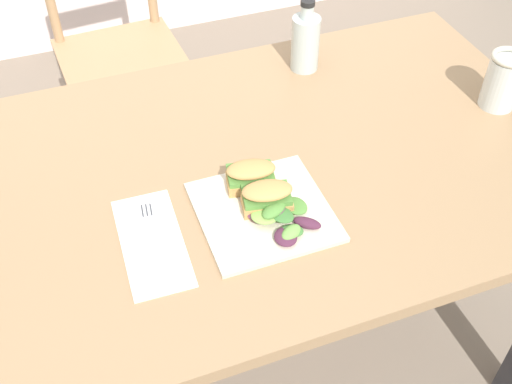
# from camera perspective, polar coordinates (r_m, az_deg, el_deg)

# --- Properties ---
(ground_plane) EXTENTS (8.51, 8.51, 0.00)m
(ground_plane) POSITION_cam_1_polar(r_m,az_deg,el_deg) (1.85, -3.28, -15.58)
(ground_plane) COLOR #7A6B5B
(dining_table) EXTENTS (1.29, 0.83, 0.74)m
(dining_table) POSITION_cam_1_polar(r_m,az_deg,el_deg) (1.38, 1.24, -1.12)
(dining_table) COLOR #997551
(dining_table) RESTS_ON ground
(chair_wooden_far) EXTENTS (0.42, 0.42, 0.87)m
(chair_wooden_far) POSITION_cam_1_polar(r_m,az_deg,el_deg) (2.23, -12.34, 12.41)
(chair_wooden_far) COLOR tan
(chair_wooden_far) RESTS_ON ground
(plate_lunch) EXTENTS (0.24, 0.24, 0.01)m
(plate_lunch) POSITION_cam_1_polar(r_m,az_deg,el_deg) (1.18, 0.68, -1.79)
(plate_lunch) COLOR beige
(plate_lunch) RESTS_ON dining_table
(sandwich_half_front) EXTENTS (0.10, 0.08, 0.06)m
(sandwich_half_front) POSITION_cam_1_polar(r_m,az_deg,el_deg) (1.16, 1.00, -0.38)
(sandwich_half_front) COLOR tan
(sandwich_half_front) RESTS_ON plate_lunch
(sandwich_half_back) EXTENTS (0.10, 0.08, 0.06)m
(sandwich_half_back) POSITION_cam_1_polar(r_m,az_deg,el_deg) (1.20, -0.47, 1.55)
(sandwich_half_back) COLOR tan
(sandwich_half_back) RESTS_ON plate_lunch
(salad_mixed_greens) EXTENTS (0.13, 0.14, 0.03)m
(salad_mixed_greens) POSITION_cam_1_polar(r_m,az_deg,el_deg) (1.15, 2.13, -2.10)
(salad_mixed_greens) COLOR #4C2338
(salad_mixed_greens) RESTS_ON plate_lunch
(napkin_folded) EXTENTS (0.12, 0.25, 0.00)m
(napkin_folded) POSITION_cam_1_polar(r_m,az_deg,el_deg) (1.15, -9.39, -4.49)
(napkin_folded) COLOR silver
(napkin_folded) RESTS_ON dining_table
(fork_on_napkin) EXTENTS (0.04, 0.19, 0.00)m
(fork_on_napkin) POSITION_cam_1_polar(r_m,az_deg,el_deg) (1.16, -9.52, -3.75)
(fork_on_napkin) COLOR silver
(fork_on_napkin) RESTS_ON napkin_folded
(bottle_cold_brew) EXTENTS (0.07, 0.07, 0.18)m
(bottle_cold_brew) POSITION_cam_1_polar(r_m,az_deg,el_deg) (1.53, 4.47, 13.14)
(bottle_cold_brew) COLOR black
(bottle_cold_brew) RESTS_ON dining_table
(mason_jar_iced_tea) EXTENTS (0.08, 0.08, 0.13)m
(mason_jar_iced_tea) POSITION_cam_1_polar(r_m,az_deg,el_deg) (1.50, 21.48, 9.08)
(mason_jar_iced_tea) COLOR #C67528
(mason_jar_iced_tea) RESTS_ON dining_table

